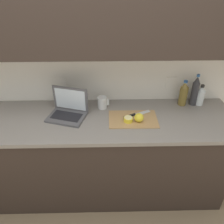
{
  "coord_description": "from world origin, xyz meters",
  "views": [
    {
      "loc": [
        0.15,
        -1.69,
        2.09
      ],
      "look_at": [
        0.19,
        -0.01,
        0.98
      ],
      "focal_mm": 38.0,
      "sensor_mm": 36.0,
      "label": 1
    }
  ],
  "objects_px": {
    "lemon_half_cut": "(128,119)",
    "knife": "(133,115)",
    "laptop": "(68,110)",
    "bottle_green_soda": "(183,94)",
    "cutting_board": "(133,119)",
    "bottle_oil_tall": "(195,91)",
    "measuring_cup": "(102,103)",
    "lemon_whole_beside": "(139,118)",
    "bottle_water_clear": "(200,96)"
  },
  "relations": [
    {
      "from": "laptop",
      "to": "lemon_whole_beside",
      "type": "relative_size",
      "value": 4.74
    },
    {
      "from": "lemon_half_cut",
      "to": "lemon_whole_beside",
      "type": "relative_size",
      "value": 0.97
    },
    {
      "from": "laptop",
      "to": "measuring_cup",
      "type": "bearing_deg",
      "value": 38.45
    },
    {
      "from": "laptop",
      "to": "bottle_green_soda",
      "type": "xyz_separation_m",
      "value": [
        1.06,
        0.16,
        0.06
      ]
    },
    {
      "from": "knife",
      "to": "bottle_oil_tall",
      "type": "height_order",
      "value": "bottle_oil_tall"
    },
    {
      "from": "laptop",
      "to": "bottle_water_clear",
      "type": "relative_size",
      "value": 1.84
    },
    {
      "from": "knife",
      "to": "bottle_water_clear",
      "type": "bearing_deg",
      "value": -8.8
    },
    {
      "from": "knife",
      "to": "measuring_cup",
      "type": "bearing_deg",
      "value": 124.3
    },
    {
      "from": "cutting_board",
      "to": "knife",
      "type": "height_order",
      "value": "knife"
    },
    {
      "from": "cutting_board",
      "to": "lemon_whole_beside",
      "type": "distance_m",
      "value": 0.07
    },
    {
      "from": "lemon_half_cut",
      "to": "bottle_water_clear",
      "type": "height_order",
      "value": "bottle_water_clear"
    },
    {
      "from": "cutting_board",
      "to": "lemon_half_cut",
      "type": "relative_size",
      "value": 5.48
    },
    {
      "from": "cutting_board",
      "to": "measuring_cup",
      "type": "height_order",
      "value": "measuring_cup"
    },
    {
      "from": "bottle_green_soda",
      "to": "bottle_water_clear",
      "type": "distance_m",
      "value": 0.17
    },
    {
      "from": "laptop",
      "to": "knife",
      "type": "height_order",
      "value": "laptop"
    },
    {
      "from": "lemon_half_cut",
      "to": "knife",
      "type": "bearing_deg",
      "value": 59.73
    },
    {
      "from": "bottle_green_soda",
      "to": "bottle_oil_tall",
      "type": "xyz_separation_m",
      "value": [
        0.1,
        0.0,
        0.03
      ]
    },
    {
      "from": "lemon_whole_beside",
      "to": "bottle_green_soda",
      "type": "xyz_separation_m",
      "value": [
        0.45,
        0.28,
        0.07
      ]
    },
    {
      "from": "bottle_green_soda",
      "to": "measuring_cup",
      "type": "xyz_separation_m",
      "value": [
        -0.76,
        -0.04,
        -0.06
      ]
    },
    {
      "from": "bottle_oil_tall",
      "to": "lemon_whole_beside",
      "type": "bearing_deg",
      "value": -152.74
    },
    {
      "from": "knife",
      "to": "lemon_half_cut",
      "type": "height_order",
      "value": "lemon_half_cut"
    },
    {
      "from": "lemon_whole_beside",
      "to": "bottle_green_soda",
      "type": "relative_size",
      "value": 0.32
    },
    {
      "from": "lemon_half_cut",
      "to": "measuring_cup",
      "type": "bearing_deg",
      "value": 133.55
    },
    {
      "from": "knife",
      "to": "measuring_cup",
      "type": "distance_m",
      "value": 0.31
    },
    {
      "from": "laptop",
      "to": "cutting_board",
      "type": "xyz_separation_m",
      "value": [
        0.57,
        -0.08,
        -0.05
      ]
    },
    {
      "from": "laptop",
      "to": "lemon_whole_beside",
      "type": "bearing_deg",
      "value": 5.8
    },
    {
      "from": "bottle_green_soda",
      "to": "bottle_water_clear",
      "type": "relative_size",
      "value": 1.23
    },
    {
      "from": "laptop",
      "to": "bottle_water_clear",
      "type": "xyz_separation_m",
      "value": [
        1.22,
        0.16,
        0.03
      ]
    },
    {
      "from": "laptop",
      "to": "cutting_board",
      "type": "bearing_deg",
      "value": 8.96
    },
    {
      "from": "cutting_board",
      "to": "bottle_oil_tall",
      "type": "relative_size",
      "value": 1.36
    },
    {
      "from": "measuring_cup",
      "to": "lemon_whole_beside",
      "type": "bearing_deg",
      "value": -37.29
    },
    {
      "from": "lemon_whole_beside",
      "to": "bottle_water_clear",
      "type": "height_order",
      "value": "bottle_water_clear"
    },
    {
      "from": "bottle_oil_tall",
      "to": "bottle_water_clear",
      "type": "height_order",
      "value": "bottle_oil_tall"
    },
    {
      "from": "lemon_whole_beside",
      "to": "measuring_cup",
      "type": "distance_m",
      "value": 0.39
    },
    {
      "from": "laptop",
      "to": "lemon_whole_beside",
      "type": "xyz_separation_m",
      "value": [
        0.61,
        -0.12,
        -0.01
      ]
    },
    {
      "from": "knife",
      "to": "bottle_green_soda",
      "type": "xyz_separation_m",
      "value": [
        0.49,
        0.2,
        0.1
      ]
    },
    {
      "from": "lemon_half_cut",
      "to": "bottle_green_soda",
      "type": "bearing_deg",
      "value": 27.44
    },
    {
      "from": "lemon_half_cut",
      "to": "bottle_oil_tall",
      "type": "height_order",
      "value": "bottle_oil_tall"
    },
    {
      "from": "lemon_whole_beside",
      "to": "laptop",
      "type": "bearing_deg",
      "value": 168.96
    },
    {
      "from": "measuring_cup",
      "to": "bottle_water_clear",
      "type": "bearing_deg",
      "value": 2.75
    },
    {
      "from": "lemon_whole_beside",
      "to": "bottle_oil_tall",
      "type": "bearing_deg",
      "value": 27.26
    },
    {
      "from": "laptop",
      "to": "knife",
      "type": "distance_m",
      "value": 0.57
    },
    {
      "from": "knife",
      "to": "bottle_green_soda",
      "type": "relative_size",
      "value": 1.01
    },
    {
      "from": "knife",
      "to": "bottle_oil_tall",
      "type": "distance_m",
      "value": 0.64
    },
    {
      "from": "bottle_green_soda",
      "to": "cutting_board",
      "type": "bearing_deg",
      "value": -153.77
    },
    {
      "from": "cutting_board",
      "to": "bottle_green_soda",
      "type": "xyz_separation_m",
      "value": [
        0.49,
        0.24,
        0.11
      ]
    },
    {
      "from": "bottle_green_soda",
      "to": "bottle_oil_tall",
      "type": "bearing_deg",
      "value": 0.0
    },
    {
      "from": "cutting_board",
      "to": "knife",
      "type": "distance_m",
      "value": 0.04
    },
    {
      "from": "bottle_green_soda",
      "to": "measuring_cup",
      "type": "relative_size",
      "value": 2.21
    },
    {
      "from": "bottle_water_clear",
      "to": "measuring_cup",
      "type": "distance_m",
      "value": 0.92
    }
  ]
}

